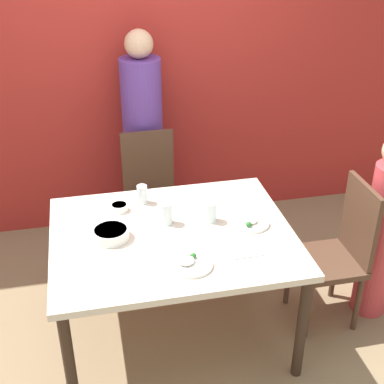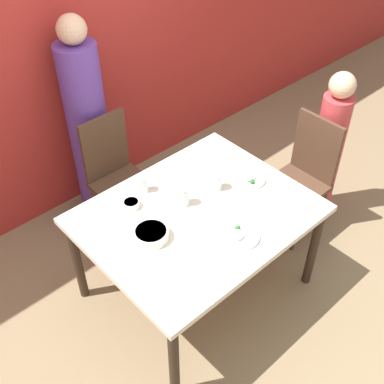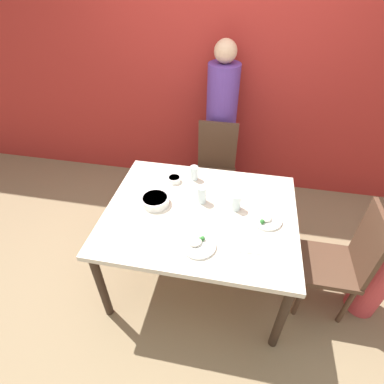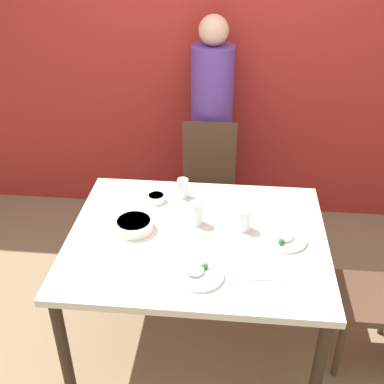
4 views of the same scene
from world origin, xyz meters
name	(u,v)px [view 2 (image 2 of 4)]	position (x,y,z in m)	size (l,w,h in m)	color
ground_plane	(197,287)	(0.00, 0.00, 0.00)	(10.00, 10.00, 0.00)	#847051
wall_back	(57,43)	(0.00, 1.45, 1.35)	(10.00, 0.06, 2.70)	#A82823
dining_table	(197,221)	(0.00, 0.00, 0.67)	(1.37, 1.10, 0.74)	beige
chair_adult_spot	(116,174)	(0.00, 0.89, 0.51)	(0.40, 0.40, 0.96)	#4C3323
chair_child_spot	(303,175)	(1.03, -0.06, 0.51)	(0.40, 0.40, 0.96)	#4C3323
person_adult	(88,128)	(0.00, 1.21, 0.76)	(0.30, 0.30, 1.63)	#5B3893
person_child	(328,150)	(1.31, -0.06, 0.60)	(0.22, 0.22, 1.25)	#C63D42
bowl_curry	(151,234)	(-0.34, 0.02, 0.77)	(0.21, 0.21, 0.06)	white
plate_rice_adult	(249,178)	(0.46, 0.00, 0.75)	(0.22, 0.22, 0.05)	white
plate_rice_child	(239,235)	(0.04, -0.32, 0.76)	(0.23, 0.23, 0.05)	white
bowl_rice_small	(131,204)	(-0.27, 0.31, 0.76)	(0.10, 0.10, 0.04)	white
glass_water_tall	(216,181)	(0.24, 0.08, 0.80)	(0.08, 0.08, 0.12)	silver
glass_water_short	(184,196)	(-0.01, 0.11, 0.81)	(0.07, 0.07, 0.14)	silver
glass_water_center	(143,184)	(-0.12, 0.38, 0.80)	(0.07, 0.07, 0.12)	silver
fork_steel	(274,210)	(0.36, -0.31, 0.74)	(0.18, 0.03, 0.01)	silver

